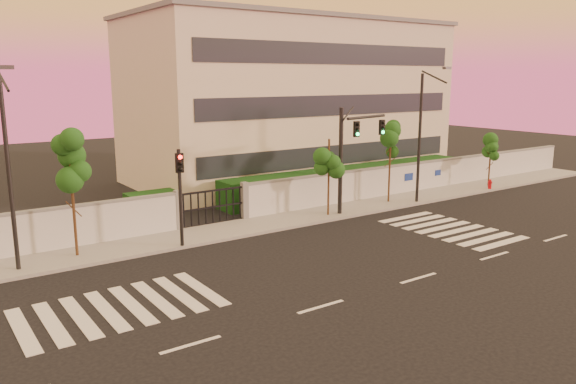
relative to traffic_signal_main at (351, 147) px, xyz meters
name	(u,v)px	position (x,y,z in m)	size (l,w,h in m)	color
ground	(418,278)	(-4.89, -9.78, -3.96)	(120.00, 120.00, 0.00)	black
sidewalk	(274,222)	(-4.89, 0.72, -3.88)	(60.00, 3.00, 0.15)	gray
perimeter_wall	(261,200)	(-4.79, 2.22, -2.89)	(60.00, 0.36, 2.20)	silver
hedge_row	(252,194)	(-3.73, 4.96, -3.14)	(41.00, 4.25, 1.80)	black
institutional_building	(289,100)	(4.11, 12.21, 2.20)	(24.40, 12.40, 12.25)	beige
road_markings	(329,261)	(-6.47, -6.02, -3.95)	(57.00, 7.62, 0.02)	silver
street_tree_c	(71,166)	(-15.44, 0.73, 0.20)	(1.54, 1.22, 5.66)	#382314
street_tree_d	(329,160)	(-1.54, 0.15, -0.62)	(1.44, 1.15, 4.53)	#382314
street_tree_e	(390,145)	(3.84, 0.68, -0.17)	(1.49, 1.19, 5.15)	#382314
street_tree_f	(491,151)	(13.54, 0.25, -1.24)	(1.35, 1.08, 3.69)	#382314
traffic_signal_main	(351,147)	(0.00, 0.00, 0.00)	(3.92, 1.10, 6.26)	black
traffic_signal_secondary	(180,186)	(-11.00, -0.64, -0.96)	(0.37, 0.35, 4.72)	black
streetlight_west	(9,165)	(-17.96, 0.04, 0.57)	(0.50, 2.01, 8.37)	black
streetlight_east	(422,132)	(5.30, -0.54, 0.66)	(0.51, 2.05, 8.54)	black
fire_hydrant	(490,185)	(12.69, -0.48, -3.54)	(0.33, 0.31, 0.83)	#B90C15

